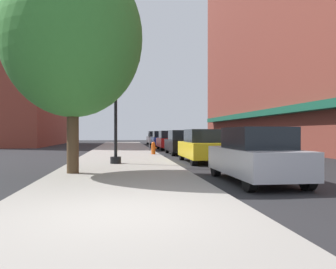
{
  "coord_description": "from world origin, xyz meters",
  "views": [
    {
      "loc": [
        0.05,
        -5.95,
        1.5
      ],
      "look_at": [
        2.81,
        15.19,
        1.38
      ],
      "focal_mm": 36.92,
      "sensor_mm": 36.0,
      "label": 1
    }
  ],
  "objects": [
    {
      "name": "sidewalk_slab",
      "position": [
        0.0,
        19.0,
        0.06
      ],
      "size": [
        4.8,
        50.0,
        0.12
      ],
      "primitive_type": "cube",
      "color": "gray",
      "rests_on": "ground"
    },
    {
      "name": "tree_near",
      "position": [
        -1.64,
        6.1,
        4.73
      ],
      "size": [
        4.74,
        4.74,
        7.35
      ],
      "color": "#4C3823",
      "rests_on": "sidewalk_slab"
    },
    {
      "name": "car_red",
      "position": [
        4.0,
        23.8,
        0.81
      ],
      "size": [
        1.8,
        4.3,
        1.66
      ],
      "rotation": [
        0.0,
        0.0,
        0.03
      ],
      "color": "black",
      "rests_on": "ground"
    },
    {
      "name": "building_right_brick",
      "position": [
        14.99,
        22.0,
        11.11
      ],
      "size": [
        6.8,
        40.0,
        22.28
      ],
      "color": "brown",
      "rests_on": "ground"
    },
    {
      "name": "building_far_background",
      "position": [
        -11.01,
        37.0,
        8.45
      ],
      "size": [
        6.8,
        18.0,
        16.95
      ],
      "color": "brown",
      "rests_on": "ground"
    },
    {
      "name": "ground_plane",
      "position": [
        4.0,
        18.0,
        0.0
      ],
      "size": [
        90.0,
        90.0,
        0.0
      ],
      "primitive_type": "plane",
      "color": "#232326"
    },
    {
      "name": "car_silver",
      "position": [
        4.0,
        3.96,
        0.81
      ],
      "size": [
        1.8,
        4.3,
        1.66
      ],
      "rotation": [
        0.0,
        0.0,
        -0.04
      ],
      "color": "black",
      "rests_on": "ground"
    },
    {
      "name": "parking_meter_near",
      "position": [
        2.05,
        20.44,
        0.95
      ],
      "size": [
        0.14,
        0.09,
        1.31
      ],
      "color": "slate",
      "rests_on": "sidewalk_slab"
    },
    {
      "name": "lamppost",
      "position": [
        -0.27,
        9.59,
        3.2
      ],
      "size": [
        0.48,
        0.48,
        5.9
      ],
      "color": "black",
      "rests_on": "sidewalk_slab"
    },
    {
      "name": "car_white",
      "position": [
        4.0,
        37.08,
        0.81
      ],
      "size": [
        1.8,
        4.3,
        1.66
      ],
      "rotation": [
        0.0,
        0.0,
        -0.0
      ],
      "color": "black",
      "rests_on": "ground"
    },
    {
      "name": "car_black",
      "position": [
        4.0,
        17.29,
        0.81
      ],
      "size": [
        1.8,
        4.3,
        1.66
      ],
      "rotation": [
        0.0,
        0.0,
        -0.04
      ],
      "color": "black",
      "rests_on": "ground"
    },
    {
      "name": "car_blue",
      "position": [
        4.0,
        30.16,
        0.81
      ],
      "size": [
        1.8,
        4.3,
        1.66
      ],
      "rotation": [
        0.0,
        0.0,
        0.03
      ],
      "color": "black",
      "rests_on": "ground"
    },
    {
      "name": "fire_hydrant",
      "position": [
        1.97,
        15.92,
        0.52
      ],
      "size": [
        0.33,
        0.26,
        0.79
      ],
      "color": "#E05614",
      "rests_on": "sidewalk_slab"
    },
    {
      "name": "car_yellow",
      "position": [
        4.0,
        10.93,
        0.81
      ],
      "size": [
        1.8,
        4.3,
        1.66
      ],
      "rotation": [
        0.0,
        0.0,
        0.02
      ],
      "color": "black",
      "rests_on": "ground"
    }
  ]
}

